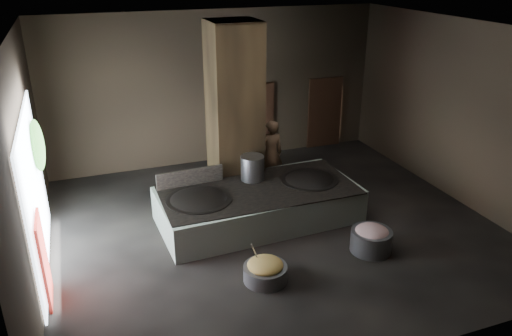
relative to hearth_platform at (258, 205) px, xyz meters
name	(u,v)px	position (x,y,z in m)	size (l,w,h in m)	color
floor	(273,228)	(0.22, -0.41, -0.45)	(10.00, 9.00, 0.10)	black
ceiling	(276,27)	(0.22, -0.41, 4.15)	(10.00, 9.00, 0.10)	black
back_wall	(217,88)	(0.22, 4.14, 1.85)	(10.00, 0.10, 4.50)	black
front_wall	(398,238)	(0.22, -4.96, 1.85)	(10.00, 0.10, 4.50)	black
left_wall	(23,167)	(-4.83, -0.41, 1.85)	(0.10, 9.00, 4.50)	black
right_wall	(461,112)	(5.27, -0.41, 1.85)	(0.10, 9.00, 4.50)	black
pillar	(235,113)	(-0.08, 1.49, 1.85)	(1.20, 1.20, 4.50)	black
hearth_platform	(258,205)	(0.00, 0.00, 0.00)	(4.64, 2.22, 0.81)	silver
platform_cap	(258,189)	(0.00, 0.00, 0.41)	(4.54, 2.18, 0.03)	black
wok_left	(199,202)	(-1.45, -0.05, 0.35)	(1.46, 1.46, 0.40)	black
wok_left_rim	(199,199)	(-1.45, -0.05, 0.42)	(1.49, 1.49, 0.05)	black
wok_right	(309,182)	(1.35, 0.05, 0.35)	(1.36, 1.36, 0.38)	black
wok_right_rim	(309,180)	(1.35, 0.05, 0.42)	(1.39, 1.39, 0.05)	black
stock_pot	(252,168)	(0.05, 0.55, 0.73)	(0.57, 0.57, 0.61)	gray
splash_guard	(190,177)	(-1.45, 0.75, 0.63)	(1.62, 0.06, 0.40)	black
cook	(271,154)	(1.02, 1.74, 0.53)	(0.68, 0.44, 1.87)	brown
veg_basin	(265,273)	(-0.73, -2.32, -0.25)	(0.86, 0.86, 0.32)	slate
veg_fill	(265,265)	(-0.73, -2.32, -0.05)	(0.71, 0.71, 0.22)	#95A34F
ladle	(255,254)	(-0.88, -2.17, 0.15)	(0.03, 0.03, 0.68)	gray
meat_basin	(371,241)	(1.79, -2.11, -0.16)	(0.88, 0.88, 0.48)	slate
meat_fill	(372,232)	(1.79, -2.11, 0.05)	(0.73, 0.73, 0.28)	#B26B6E
doorway_near	(256,122)	(1.42, 4.04, 0.70)	(1.18, 0.08, 2.38)	black
doorway_near_glow	(252,123)	(1.32, 4.09, 0.65)	(0.79, 0.04, 1.87)	#8C6647
doorway_far	(324,114)	(3.82, 4.04, 0.70)	(1.18, 0.08, 2.38)	black
doorway_far_glow	(330,114)	(4.07, 4.08, 0.65)	(0.77, 0.04, 1.81)	#8C6647
left_opening	(35,193)	(-4.73, -0.21, 1.20)	(0.04, 4.20, 3.10)	white
pavilion_sliver	(44,260)	(-4.66, -1.51, 0.45)	(0.05, 0.90, 1.70)	maroon
tree_silhouette	(37,145)	(-4.63, 0.89, 1.80)	(0.28, 1.10, 1.10)	#194714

